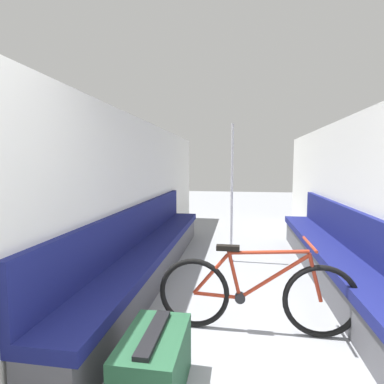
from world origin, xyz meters
name	(u,v)px	position (x,y,z in m)	size (l,w,h in m)	color
wall_left	(128,198)	(-1.39, 2.76, 1.03)	(0.10, 8.71, 2.07)	silver
wall_right	(367,202)	(1.39, 2.76, 1.03)	(0.10, 8.71, 2.07)	silver
bench_seat_row_left	(151,253)	(-1.14, 2.85, 0.30)	(0.47, 4.52, 0.93)	#4C4C51
bench_seat_row_right	(337,262)	(1.14, 2.85, 0.30)	(0.47, 4.52, 0.93)	#4C4C51
bicycle	(255,294)	(0.13, 1.73, 0.34)	(1.70, 0.46, 0.81)	black
grab_pole_near	(232,196)	(-0.12, 3.62, 1.00)	(0.08, 0.08, 2.05)	gray
luggage_bag	(154,364)	(-0.54, 0.91, 0.20)	(0.38, 0.62, 0.42)	#1E472D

